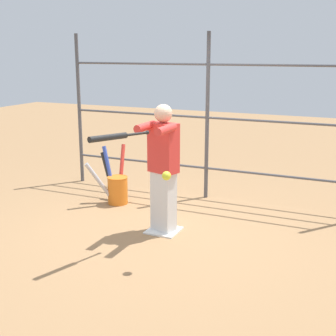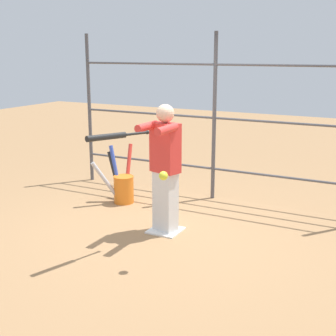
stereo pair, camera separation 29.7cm
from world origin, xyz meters
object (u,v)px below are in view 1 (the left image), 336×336
softball_in_flight (166,176)px  bat_bucket (116,187)px  batter (163,165)px  baseball_bat_swinging (113,137)px

softball_in_flight → bat_bucket: softball_in_flight is taller
batter → softball_in_flight: (-0.45, 0.87, 0.12)m
bat_bucket → softball_in_flight: bearing=134.3°
softball_in_flight → bat_bucket: (1.60, -1.64, -0.75)m
batter → baseball_bat_swinging: 1.05m
baseball_bat_swinging → bat_bucket: baseball_bat_swinging is taller
baseball_bat_swinging → softball_in_flight: size_ratio=8.75×
batter → baseball_bat_swinging: (0.15, 0.92, 0.50)m
bat_bucket → baseball_bat_swinging: bearing=120.6°
baseball_bat_swinging → softball_in_flight: 0.71m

